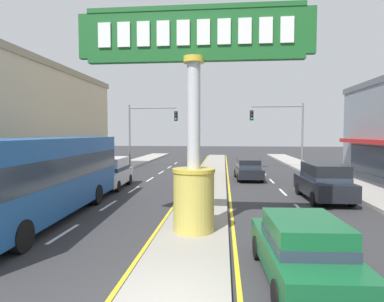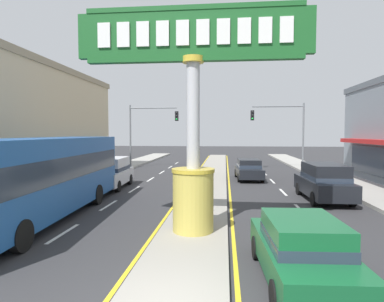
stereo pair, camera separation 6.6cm
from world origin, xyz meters
TOP-DOWN VIEW (x-y plane):
  - median_strip at (0.00, 18.00)m, footprint 2.35×52.00m
  - sidewalk_left at (-9.12, 16.00)m, footprint 2.70×60.00m
  - sidewalk_right at (9.12, 16.00)m, footprint 2.70×60.00m
  - lane_markings at (0.00, 16.65)m, footprint 9.09×52.00m
  - district_sign at (-0.00, 5.10)m, footprint 7.79×1.45m
  - traffic_light_left_side at (-6.41, 25.30)m, footprint 4.86×0.46m
  - traffic_light_right_side at (6.41, 24.78)m, footprint 4.86×0.46m
  - sedan_near_right_lane at (2.83, 18.56)m, footprint 1.99×4.37m
  - suv_far_right_lane at (-6.13, 14.11)m, footprint 2.13×4.68m
  - sedan_near_left_lane at (2.83, 1.83)m, footprint 2.00×4.38m
  - bus_mid_left_lane at (-6.12, 6.39)m, footprint 3.03×11.30m
  - suv_far_left_oncoming at (6.13, 11.41)m, footprint 2.05×4.65m
  - pedestrian_far_side at (-8.79, 12.01)m, footprint 0.40×0.22m

SIDE VIEW (x-z plane):
  - lane_markings at x=0.00m, z-range 0.00..0.01m
  - median_strip at x=0.00m, z-range 0.00..0.14m
  - sidewalk_left at x=-9.12m, z-range 0.00..0.18m
  - sidewalk_right at x=9.12m, z-range 0.00..0.18m
  - sedan_near_right_lane at x=2.83m, z-range 0.02..1.55m
  - sedan_near_left_lane at x=2.83m, z-range 0.02..1.55m
  - suv_far_right_lane at x=-6.13m, z-range 0.03..1.93m
  - suv_far_left_oncoming at x=6.13m, z-range 0.03..1.93m
  - pedestrian_far_side at x=-8.79m, z-range 0.30..2.04m
  - bus_mid_left_lane at x=-6.12m, z-range 0.24..3.50m
  - district_sign at x=0.00m, z-range 0.12..7.60m
  - traffic_light_left_side at x=-6.41m, z-range 1.15..7.35m
  - traffic_light_right_side at x=6.41m, z-range 1.15..7.35m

